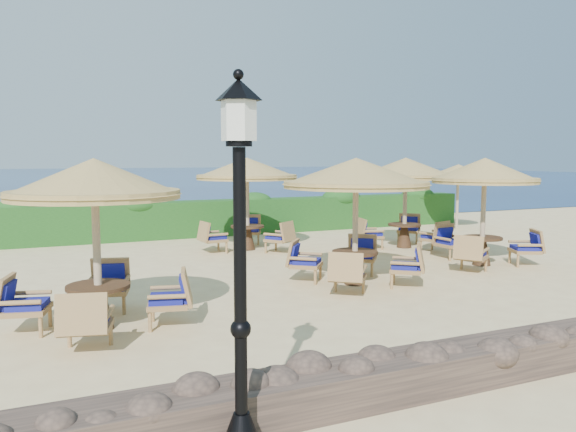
{
  "coord_description": "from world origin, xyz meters",
  "views": [
    {
      "loc": [
        -6.31,
        -11.25,
        2.67
      ],
      "look_at": [
        -1.07,
        0.66,
        1.3
      ],
      "focal_mm": 35.0,
      "sensor_mm": 36.0,
      "label": 1
    }
  ],
  "objects_px": {
    "cafe_set_3": "(247,183)",
    "cafe_set_4": "(405,182)",
    "lamp_post": "(240,289)",
    "cafe_set_1": "(356,195)",
    "extra_parasol": "(458,171)",
    "cafe_set_2": "(484,191)",
    "cafe_set_0": "(96,216)"
  },
  "relations": [
    {
      "from": "cafe_set_1",
      "to": "cafe_set_2",
      "type": "xyz_separation_m",
      "value": [
        3.95,
        0.55,
        -0.03
      ]
    },
    {
      "from": "cafe_set_1",
      "to": "cafe_set_4",
      "type": "bearing_deg",
      "value": 43.33
    },
    {
      "from": "lamp_post",
      "to": "cafe_set_0",
      "type": "relative_size",
      "value": 1.15
    },
    {
      "from": "cafe_set_0",
      "to": "cafe_set_1",
      "type": "distance_m",
      "value": 5.35
    },
    {
      "from": "lamp_post",
      "to": "cafe_set_4",
      "type": "distance_m",
      "value": 12.38
    },
    {
      "from": "lamp_post",
      "to": "cafe_set_0",
      "type": "distance_m",
      "value": 4.58
    },
    {
      "from": "cafe_set_3",
      "to": "cafe_set_4",
      "type": "bearing_deg",
      "value": -18.84
    },
    {
      "from": "cafe_set_2",
      "to": "cafe_set_3",
      "type": "bearing_deg",
      "value": 134.91
    },
    {
      "from": "cafe_set_2",
      "to": "cafe_set_3",
      "type": "xyz_separation_m",
      "value": [
        -4.53,
        4.54,
        0.08
      ]
    },
    {
      "from": "cafe_set_1",
      "to": "cafe_set_4",
      "type": "relative_size",
      "value": 1.07
    },
    {
      "from": "extra_parasol",
      "to": "cafe_set_1",
      "type": "height_order",
      "value": "cafe_set_1"
    },
    {
      "from": "cafe_set_2",
      "to": "cafe_set_4",
      "type": "height_order",
      "value": "same"
    },
    {
      "from": "cafe_set_1",
      "to": "cafe_set_2",
      "type": "relative_size",
      "value": 1.11
    },
    {
      "from": "cafe_set_1",
      "to": "cafe_set_0",
      "type": "bearing_deg",
      "value": -168.02
    },
    {
      "from": "cafe_set_2",
      "to": "cafe_set_4",
      "type": "distance_m",
      "value": 3.05
    },
    {
      "from": "cafe_set_0",
      "to": "cafe_set_1",
      "type": "bearing_deg",
      "value": 11.98
    },
    {
      "from": "extra_parasol",
      "to": "cafe_set_0",
      "type": "relative_size",
      "value": 0.83
    },
    {
      "from": "cafe_set_2",
      "to": "cafe_set_4",
      "type": "bearing_deg",
      "value": 92.68
    },
    {
      "from": "extra_parasol",
      "to": "cafe_set_1",
      "type": "distance_m",
      "value": 10.35
    },
    {
      "from": "cafe_set_3",
      "to": "cafe_set_4",
      "type": "distance_m",
      "value": 4.64
    },
    {
      "from": "cafe_set_0",
      "to": "extra_parasol",
      "type": "bearing_deg",
      "value": 29.25
    },
    {
      "from": "cafe_set_0",
      "to": "cafe_set_4",
      "type": "height_order",
      "value": "same"
    },
    {
      "from": "cafe_set_1",
      "to": "cafe_set_3",
      "type": "bearing_deg",
      "value": 96.46
    },
    {
      "from": "lamp_post",
      "to": "cafe_set_0",
      "type": "bearing_deg",
      "value": 99.77
    },
    {
      "from": "lamp_post",
      "to": "cafe_set_2",
      "type": "height_order",
      "value": "lamp_post"
    },
    {
      "from": "cafe_set_1",
      "to": "cafe_set_2",
      "type": "bearing_deg",
      "value": 7.9
    },
    {
      "from": "cafe_set_3",
      "to": "cafe_set_4",
      "type": "xyz_separation_m",
      "value": [
        4.39,
        -1.5,
        -0.01
      ]
    },
    {
      "from": "extra_parasol",
      "to": "cafe_set_1",
      "type": "xyz_separation_m",
      "value": [
        -8.14,
        -6.38,
        -0.28
      ]
    },
    {
      "from": "lamp_post",
      "to": "cafe_set_1",
      "type": "relative_size",
      "value": 1.08
    },
    {
      "from": "cafe_set_2",
      "to": "lamp_post",
      "type": "bearing_deg",
      "value": -143.74
    },
    {
      "from": "extra_parasol",
      "to": "cafe_set_3",
      "type": "height_order",
      "value": "cafe_set_3"
    },
    {
      "from": "extra_parasol",
      "to": "cafe_set_1",
      "type": "bearing_deg",
      "value": -141.92
    }
  ]
}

